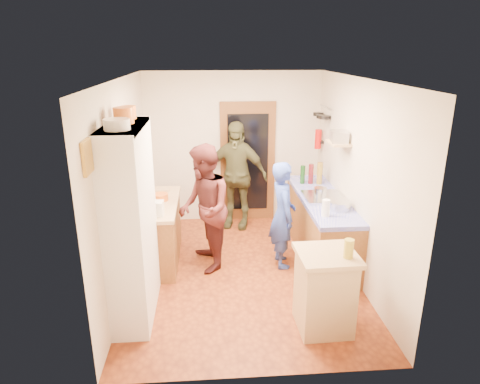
{
  "coord_description": "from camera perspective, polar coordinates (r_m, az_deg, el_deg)",
  "views": [
    {
      "loc": [
        -0.43,
        -5.24,
        2.95
      ],
      "look_at": [
        -0.02,
        0.15,
        1.12
      ],
      "focal_mm": 32.0,
      "sensor_mm": 36.0,
      "label": 1
    }
  ],
  "objects": [
    {
      "name": "ext_bracket",
      "position": [
        7.35,
        10.81,
        6.57
      ],
      "size": [
        0.06,
        0.1,
        0.04
      ],
      "primitive_type": "cube",
      "color": "black",
      "rests_on": "wall_right"
    },
    {
      "name": "pan_hang_c",
      "position": [
        7.3,
        10.39,
        10.19
      ],
      "size": [
        0.17,
        0.17,
        0.05
      ],
      "primitive_type": "cylinder",
      "color": "black",
      "rests_on": "pan_rail"
    },
    {
      "name": "paper_towel",
      "position": [
        5.57,
        11.38,
        -2.1
      ],
      "size": [
        0.11,
        0.11,
        0.22
      ],
      "primitive_type": "cylinder",
      "rotation": [
        0.0,
        0.0,
        0.12
      ],
      "color": "white",
      "rests_on": "right_counter_top"
    },
    {
      "name": "hob",
      "position": [
        6.24,
        11.07,
        -0.68
      ],
      "size": [
        0.55,
        0.58,
        0.04
      ],
      "primitive_type": "cube",
      "color": "silver",
      "rests_on": "right_counter_top"
    },
    {
      "name": "pan_hang_a",
      "position": [
        6.92,
        11.22,
        9.77
      ],
      "size": [
        0.18,
        0.18,
        0.05
      ],
      "primitive_type": "cylinder",
      "color": "black",
      "rests_on": "pan_rail"
    },
    {
      "name": "radio",
      "position": [
        6.08,
        13.08,
        7.21
      ],
      "size": [
        0.26,
        0.33,
        0.15
      ],
      "primitive_type": "cube",
      "rotation": [
        0.0,
        0.0,
        -0.14
      ],
      "color": "silver",
      "rests_on": "wall_shelf"
    },
    {
      "name": "bottle_c",
      "position": [
        6.85,
        10.57,
        2.45
      ],
      "size": [
        0.11,
        0.11,
        0.35
      ],
      "primitive_type": "cylinder",
      "rotation": [
        0.0,
        0.0,
        0.27
      ],
      "color": "olive",
      "rests_on": "right_counter_top"
    },
    {
      "name": "toaster",
      "position": [
        5.6,
        -11.45,
        -2.17
      ],
      "size": [
        0.26,
        0.18,
        0.19
      ],
      "primitive_type": "cube",
      "rotation": [
        0.0,
        0.0,
        -0.06
      ],
      "color": "white",
      "rests_on": "left_counter_top"
    },
    {
      "name": "mixing_bowl",
      "position": [
        5.86,
        13.14,
        -1.74
      ],
      "size": [
        0.37,
        0.37,
        0.11
      ],
      "primitive_type": "cylinder",
      "rotation": [
        0.0,
        0.0,
        0.33
      ],
      "color": "silver",
      "rests_on": "right_counter_top"
    },
    {
      "name": "floor",
      "position": [
        6.03,
        0.32,
        -10.69
      ],
      "size": [
        3.0,
        4.0,
        0.02
      ],
      "primitive_type": "cube",
      "color": "brown",
      "rests_on": "ground"
    },
    {
      "name": "door_glass",
      "position": [
        7.46,
        1.05,
        3.91
      ],
      "size": [
        0.7,
        0.02,
        1.7
      ],
      "primitive_type": "cube",
      "color": "black",
      "rests_on": "door_frame"
    },
    {
      "name": "wall_back",
      "position": [
        7.45,
        -0.92,
        5.88
      ],
      "size": [
        3.0,
        0.02,
        2.6
      ],
      "primitive_type": "cube",
      "color": "beige",
      "rests_on": "ground"
    },
    {
      "name": "door_frame",
      "position": [
        7.49,
        1.02,
        3.97
      ],
      "size": [
        0.95,
        0.06,
        2.1
      ],
      "primitive_type": "cube",
      "color": "brown",
      "rests_on": "ground"
    },
    {
      "name": "chopping_board",
      "position": [
        6.61,
        -10.63,
        0.38
      ],
      "size": [
        0.31,
        0.23,
        0.02
      ],
      "primitive_type": "cube",
      "rotation": [
        0.0,
        0.0,
        0.04
      ],
      "color": "tan",
      "rests_on": "left_counter_top"
    },
    {
      "name": "right_counter_base",
      "position": [
        6.48,
        10.63,
        -4.63
      ],
      "size": [
        0.6,
        2.2,
        0.84
      ],
      "primitive_type": "cube",
      "color": "brown",
      "rests_on": "ground"
    },
    {
      "name": "picture_frame",
      "position": [
        3.94,
        -19.7,
        4.41
      ],
      "size": [
        0.03,
        0.25,
        0.3
      ],
      "primitive_type": "cube",
      "color": "gold",
      "rests_on": "wall_left"
    },
    {
      "name": "kettle",
      "position": [
        5.92,
        -12.05,
        -0.97
      ],
      "size": [
        0.22,
        0.22,
        0.2
      ],
      "primitive_type": "cylinder",
      "rotation": [
        0.0,
        0.0,
        0.28
      ],
      "color": "white",
      "rests_on": "left_counter_top"
    },
    {
      "name": "cutting_board",
      "position": [
        4.64,
        10.77,
        -7.92
      ],
      "size": [
        0.36,
        0.29,
        0.02
      ],
      "primitive_type": "cube",
      "rotation": [
        0.0,
        0.0,
        0.04
      ],
      "color": "white",
      "rests_on": "island_top"
    },
    {
      "name": "wall_right",
      "position": [
        5.83,
        15.31,
        1.56
      ],
      "size": [
        0.02,
        4.0,
        2.6
      ],
      "primitive_type": "cube",
      "color": "beige",
      "rests_on": "ground"
    },
    {
      "name": "wall_left",
      "position": [
        5.6,
        -15.25,
        0.88
      ],
      "size": [
        0.02,
        4.0,
        2.6
      ],
      "primitive_type": "cube",
      "color": "beige",
      "rests_on": "ground"
    },
    {
      "name": "left_counter_top",
      "position": [
        6.11,
        -11.31,
        -1.56
      ],
      "size": [
        0.64,
        1.44,
        0.05
      ],
      "primitive_type": "cube",
      "color": "tan",
      "rests_on": "left_counter_base"
    },
    {
      "name": "plate_stack",
      "position": [
        4.31,
        -16.11,
        8.65
      ],
      "size": [
        0.25,
        0.25,
        0.1
      ],
      "primitive_type": "cylinder",
      "color": "white",
      "rests_on": "hutch_top_shelf"
    },
    {
      "name": "hutch_body",
      "position": [
        4.89,
        -14.28,
        -4.15
      ],
      "size": [
        0.4,
        1.2,
        2.2
      ],
      "primitive_type": "cube",
      "color": "white",
      "rests_on": "ground"
    },
    {
      "name": "island_top",
      "position": [
        4.62,
        11.55,
        -8.25
      ],
      "size": [
        0.64,
        0.64,
        0.05
      ],
      "primitive_type": "cube",
      "rotation": [
        0.0,
        0.0,
        0.04
      ],
      "color": "tan",
      "rests_on": "island_base"
    },
    {
      "name": "orange_bowl",
      "position": [
        6.14,
        -10.54,
        -0.67
      ],
      "size": [
        0.23,
        0.23,
        0.09
      ],
      "primitive_type": "cylinder",
      "rotation": [
        0.0,
        0.0,
        0.08
      ],
      "color": "orange",
      "rests_on": "left_counter_top"
    },
    {
      "name": "wall_shelf",
      "position": [
        6.1,
        13.01,
        6.38
      ],
      "size": [
        0.26,
        0.42,
        0.03
      ],
      "primitive_type": "cube",
      "color": "tan",
      "rests_on": "wall_right"
    },
    {
      "name": "pot_on_hob",
      "position": [
        6.21,
        10.63,
        0.05
      ],
      "size": [
        0.18,
        0.18,
        0.12
      ],
      "primitive_type": "cylinder",
      "color": "silver",
      "rests_on": "hob"
    },
    {
      "name": "orange_pot_b",
      "position": [
        4.96,
        -14.63,
        10.24
      ],
      "size": [
        0.16,
        0.16,
        0.14
      ],
      "primitive_type": "cylinder",
      "color": "orange",
      "rests_on": "hutch_top_shelf"
    },
    {
      "name": "oil_jar",
      "position": [
        4.52,
        14.3,
        -7.32
      ],
      "size": [
        0.1,
        0.1,
        0.2
      ],
      "primitive_type": "cylinder",
      "rotation": [
        0.0,
        0.0,
        0.04
      ],
      "color": "#AD9E2D",
      "rests_on": "island_top"
    },
    {
      "name": "person_left",
      "position": [
        5.86,
        -4.55,
        -2.05
      ],
      "size": [
        0.79,
        0.95,
        1.76
      ],
      "primitive_type": "imported",
      "rotation": [
        0.0,
        0.0,
        -1.41
      ],
      "color": "#491D1C",
      "rests_on": "ground"
    },
    {
      "name": "right_counter_top",
      "position": [
        6.32,
        10.87,
        -0.88
      ],
      "size": [
        0.62,
        2.22,
        0.06
      ],
      "primitive_type": "cube",
      "color": "#080EC0",
      "rests_on": "right_counter_base"
    },
    {
      "name": "bottle_a",
      "position": [
        6.84,
        8.35,
        2.32
      ],
      "size": [
        0.09,
        0.09,
        0.29
      ],
      "primitive_type": "cylinder",
      "rotation": [
        0.0,
        0.0,
        -0.25
      ],
      "color": "#143F14",
      "rests_on": "right_counter_top"
    },
    {
      "name": "pan_hang_b",
      "position": [
        7.11,
        10.79,
        9.86
      ],
      "size": [
        0.16,
        0.16,
        0.05
      ],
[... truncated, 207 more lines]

